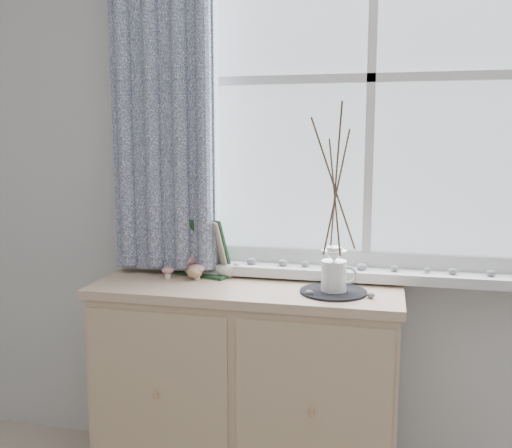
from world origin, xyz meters
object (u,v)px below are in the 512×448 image
object	(u,v)px
sideboard	(246,388)
toadstool_cluster	(188,264)
botanical_book	(196,247)
twig_pitcher	(336,184)

from	to	relation	value
sideboard	toadstool_cluster	distance (m)	0.56
sideboard	botanical_book	distance (m)	0.61
sideboard	twig_pitcher	size ratio (longest dim) A/B	1.71
toadstool_cluster	twig_pitcher	distance (m)	0.72
sideboard	botanical_book	xyz separation A→B (m)	(-0.24, 0.10, 0.55)
toadstool_cluster	twig_pitcher	bearing A→B (deg)	-11.37
botanical_book	twig_pitcher	size ratio (longest dim) A/B	0.50
toadstool_cluster	botanical_book	bearing A→B (deg)	23.84
sideboard	twig_pitcher	world-z (taller)	twig_pitcher
sideboard	twig_pitcher	xyz separation A→B (m)	(0.34, -0.03, 0.83)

